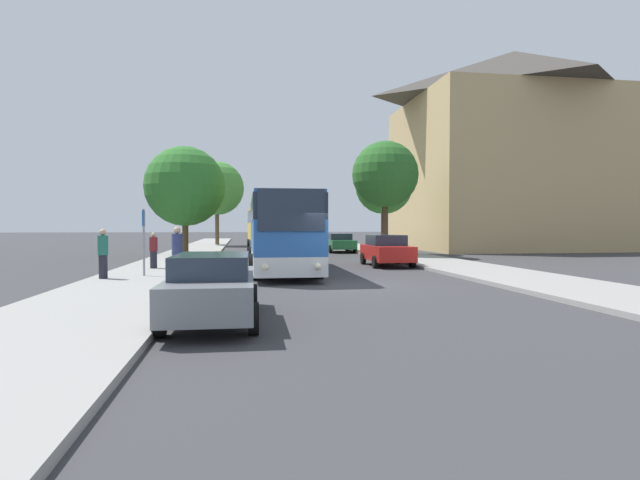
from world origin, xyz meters
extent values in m
plane|color=#38383A|center=(0.00, 0.00, 0.00)|extent=(300.00, 300.00, 0.00)
cube|color=gray|center=(-7.00, 0.00, 0.07)|extent=(4.00, 120.00, 0.15)
cube|color=gray|center=(7.00, 0.00, 0.07)|extent=(4.00, 120.00, 0.15)
cube|color=tan|center=(20.74, 24.69, 6.58)|extent=(18.66, 15.06, 13.15)
pyramid|color=#423D38|center=(20.74, 24.69, 15.41)|extent=(18.66, 15.06, 4.52)
cube|color=silver|center=(-1.69, 5.30, 0.62)|extent=(2.67, 10.70, 0.70)
cube|color=#285BA8|center=(-1.69, 5.30, 1.62)|extent=(2.67, 10.70, 1.30)
cube|color=#232D3D|center=(-1.69, 5.30, 2.75)|extent=(2.69, 10.48, 0.95)
cube|color=#285BA8|center=(-1.69, 5.30, 3.28)|extent=(2.62, 10.48, 0.12)
cube|color=#232D3D|center=(-1.74, -0.07, 2.60)|extent=(2.31, 0.08, 1.45)
sphere|color=#F4EAC1|center=(-2.64, -0.08, 0.66)|extent=(0.24, 0.24, 0.24)
sphere|color=#F4EAC1|center=(-0.84, -0.10, 0.66)|extent=(0.24, 0.24, 0.24)
cylinder|color=black|center=(-3.00, 2.11, 0.50)|extent=(0.31, 1.00, 1.00)
cylinder|color=black|center=(-0.43, 2.08, 0.50)|extent=(0.31, 1.00, 1.00)
cylinder|color=black|center=(-2.94, 8.51, 0.50)|extent=(0.31, 1.00, 1.00)
cylinder|color=black|center=(-0.37, 8.49, 0.50)|extent=(0.31, 1.00, 1.00)
cube|color=#2D2D2D|center=(-1.45, 19.87, 0.62)|extent=(2.91, 11.53, 0.70)
cube|color=yellow|center=(-1.45, 19.87, 1.65)|extent=(2.91, 11.53, 1.35)
cube|color=#232D3D|center=(-1.45, 19.87, 2.80)|extent=(2.93, 11.30, 0.95)
cube|color=yellow|center=(-1.45, 19.87, 3.33)|extent=(2.85, 11.30, 0.12)
cube|color=#232D3D|center=(-1.25, 14.12, 2.65)|extent=(2.28, 0.14, 1.45)
sphere|color=#F4EAC1|center=(-2.14, 14.07, 0.66)|extent=(0.24, 0.24, 0.24)
sphere|color=#F4EAC1|center=(-0.37, 14.13, 0.66)|extent=(0.24, 0.24, 0.24)
cylinder|color=black|center=(-2.59, 16.39, 0.50)|extent=(0.33, 1.01, 1.00)
cylinder|color=black|center=(-0.07, 16.48, 0.50)|extent=(0.33, 1.01, 1.00)
cylinder|color=black|center=(-2.83, 23.26, 0.50)|extent=(0.33, 1.01, 1.00)
cylinder|color=black|center=(-0.30, 23.34, 0.50)|extent=(0.33, 1.01, 1.00)
cube|color=slate|center=(-4.03, -6.10, 0.65)|extent=(1.81, 4.73, 0.69)
cube|color=#232D3D|center=(-4.03, -6.29, 1.23)|extent=(1.56, 2.47, 0.46)
cylinder|color=black|center=(-4.86, -4.63, 0.31)|extent=(0.21, 0.62, 0.62)
cylinder|color=black|center=(-3.15, -4.66, 0.31)|extent=(0.21, 0.62, 0.62)
cylinder|color=black|center=(-4.92, -7.54, 0.31)|extent=(0.21, 0.62, 0.62)
cylinder|color=black|center=(-3.20, -7.57, 0.31)|extent=(0.21, 0.62, 0.62)
cube|color=red|center=(3.92, 7.61, 0.68)|extent=(1.95, 4.23, 0.75)
cube|color=#232D3D|center=(3.92, 7.78, 1.33)|extent=(1.69, 2.21, 0.54)
cylinder|color=black|center=(4.83, 6.30, 0.31)|extent=(0.21, 0.62, 0.62)
cylinder|color=black|center=(2.96, 6.33, 0.31)|extent=(0.21, 0.62, 0.62)
cylinder|color=black|center=(4.88, 8.90, 0.31)|extent=(0.21, 0.62, 0.62)
cylinder|color=black|center=(3.01, 8.93, 0.31)|extent=(0.21, 0.62, 0.62)
cube|color=#236B38|center=(4.12, 21.09, 0.64)|extent=(1.94, 4.46, 0.67)
cube|color=#232D3D|center=(4.12, 21.27, 1.22)|extent=(1.68, 2.33, 0.49)
cylinder|color=black|center=(5.04, 19.70, 0.31)|extent=(0.21, 0.62, 0.62)
cylinder|color=black|center=(3.16, 19.73, 0.31)|extent=(0.21, 0.62, 0.62)
cylinder|color=black|center=(5.08, 22.46, 0.31)|extent=(0.21, 0.62, 0.62)
cylinder|color=black|center=(3.20, 22.48, 0.31)|extent=(0.21, 0.62, 0.62)
cylinder|color=gray|center=(-7.11, 2.81, 1.42)|extent=(0.08, 0.08, 2.55)
cube|color=#1E56A3|center=(-7.11, 2.81, 2.35)|extent=(0.03, 0.45, 0.60)
cylinder|color=#23232D|center=(-7.34, 6.26, 0.53)|extent=(0.30, 0.30, 0.76)
cylinder|color=maroon|center=(-7.34, 6.26, 1.23)|extent=(0.36, 0.36, 0.64)
sphere|color=tan|center=(-7.34, 6.26, 1.65)|extent=(0.21, 0.21, 0.21)
cylinder|color=#23232D|center=(-8.37, 1.97, 0.58)|extent=(0.30, 0.30, 0.85)
cylinder|color=#236656|center=(-8.37, 1.97, 1.36)|extent=(0.36, 0.36, 0.71)
sphere|color=tan|center=(-8.37, 1.97, 1.83)|extent=(0.23, 0.23, 0.23)
cylinder|color=#23232D|center=(-5.62, 0.68, 0.60)|extent=(0.30, 0.30, 0.89)
cylinder|color=navy|center=(-5.62, 0.68, 1.41)|extent=(0.36, 0.36, 0.74)
sphere|color=tan|center=(-5.62, 0.68, 1.91)|extent=(0.24, 0.24, 0.24)
cylinder|color=brown|center=(-5.90, 35.20, 2.01)|extent=(0.40, 0.40, 3.71)
sphere|color=#428938|center=(-5.90, 35.20, 5.93)|extent=(5.50, 5.50, 5.50)
cylinder|color=#513D23|center=(-7.13, 17.24, 1.43)|extent=(0.40, 0.40, 2.56)
sphere|color=#2D7028|center=(-7.13, 17.24, 4.69)|extent=(5.29, 5.29, 5.29)
cylinder|color=#513D23|center=(6.81, 18.11, 1.79)|extent=(0.40, 0.40, 3.29)
sphere|color=#387F33|center=(6.81, 18.11, 5.00)|extent=(4.16, 4.16, 4.16)
cylinder|color=#47331E|center=(5.94, 14.84, 1.99)|extent=(0.40, 0.40, 3.67)
sphere|color=#286023|center=(5.94, 14.84, 5.46)|extent=(4.36, 4.36, 4.36)
camera|label=1|loc=(-3.42, -17.00, 2.06)|focal=28.00mm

